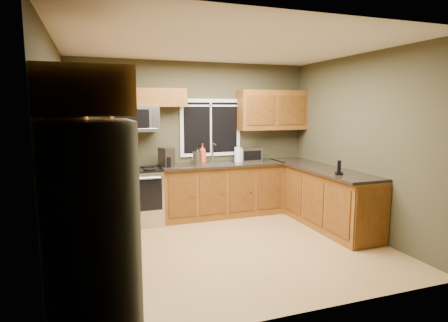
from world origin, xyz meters
TOP-DOWN VIEW (x-y plane):
  - floor at (0.00, 0.00)m, footprint 4.20×4.20m
  - ceiling at (0.00, 0.00)m, footprint 4.20×4.20m
  - back_wall at (0.00, 1.80)m, footprint 4.20×0.00m
  - front_wall at (0.00, -1.80)m, footprint 4.20×0.00m
  - left_wall at (-2.10, 0.00)m, footprint 0.00×3.60m
  - right_wall at (2.10, 0.00)m, footprint 0.00×3.60m
  - window at (0.30, 1.78)m, footprint 1.12×0.03m
  - base_cabinets_left at (-1.80, 0.48)m, footprint 0.60×2.65m
  - countertop_left at (-1.78, 0.48)m, footprint 0.65×2.65m
  - base_cabinets_back at (0.42, 1.50)m, footprint 2.17×0.60m
  - countertop_back at (0.42, 1.48)m, footprint 2.17×0.65m
  - base_cabinets_peninsula at (1.80, 0.54)m, footprint 0.60×2.52m
  - countertop_peninsula at (1.78, 0.55)m, footprint 0.65×2.50m
  - upper_cabinets_left at (-1.94, 0.48)m, footprint 0.33×2.65m
  - upper_cabinets_back_left at (-0.85, 1.64)m, footprint 1.30×0.33m
  - upper_cabinets_back_right at (1.45, 1.64)m, footprint 1.30×0.33m
  - upper_cabinet_over_fridge at (-1.74, -1.30)m, footprint 0.72×0.90m
  - refrigerator at (-1.74, -1.30)m, footprint 0.74×0.90m
  - range at (-1.05, 1.47)m, footprint 0.76×0.69m
  - microwave at (-1.05, 1.61)m, footprint 0.76×0.41m
  - sink at (0.30, 1.49)m, footprint 0.60×0.42m
  - toaster_oven at (0.96, 1.55)m, footprint 0.43×0.34m
  - coffee_maker at (-0.57, 1.45)m, footprint 0.26×0.30m
  - kettle at (-0.05, 1.42)m, footprint 0.20×0.20m
  - paper_towel_roll at (0.73, 1.55)m, footprint 0.13×0.13m
  - soap_bottle_a at (0.12, 1.70)m, footprint 0.17×0.17m
  - soap_bottle_c at (0.00, 1.70)m, footprint 0.14×0.14m
  - cordless_phone at (1.64, -0.15)m, footprint 0.12×0.12m

SIDE VIEW (x-z plane):
  - floor at x=0.00m, z-range 0.00..0.00m
  - base_cabinets_peninsula at x=1.80m, z-range 0.00..0.90m
  - base_cabinets_left at x=-1.80m, z-range 0.00..0.90m
  - base_cabinets_back at x=0.42m, z-range 0.00..0.90m
  - range at x=-1.05m, z-range 0.00..0.94m
  - refrigerator at x=-1.74m, z-range 0.00..1.80m
  - countertop_left at x=-1.78m, z-range 0.90..0.94m
  - countertop_back at x=0.42m, z-range 0.90..0.94m
  - countertop_peninsula at x=1.78m, z-range 0.90..0.94m
  - sink at x=0.30m, z-range 0.77..1.13m
  - cordless_phone at x=1.64m, z-range 0.90..1.11m
  - soap_bottle_c at x=0.00m, z-range 0.94..1.11m
  - toaster_oven at x=0.96m, z-range 0.94..1.19m
  - kettle at x=-0.05m, z-range 0.93..1.21m
  - paper_towel_roll at x=0.73m, z-range 0.93..1.22m
  - coffee_maker at x=-0.57m, z-range 0.93..1.24m
  - soap_bottle_a at x=0.12m, z-range 0.94..1.27m
  - back_wall at x=0.00m, z-range -0.75..3.45m
  - front_wall at x=0.00m, z-range -0.75..3.45m
  - left_wall at x=-2.10m, z-range -0.45..3.15m
  - right_wall at x=2.10m, z-range -0.45..3.15m
  - window at x=0.30m, z-range 1.04..2.06m
  - microwave at x=-1.05m, z-range 1.52..1.94m
  - upper_cabinets_left at x=-1.94m, z-range 1.50..2.22m
  - upper_cabinets_back_right at x=1.45m, z-range 1.50..2.22m
  - upper_cabinet_over_fridge at x=-1.74m, z-range 1.84..2.22m
  - upper_cabinets_back_left at x=-0.85m, z-range 1.92..2.22m
  - ceiling at x=0.00m, z-range 2.70..2.70m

